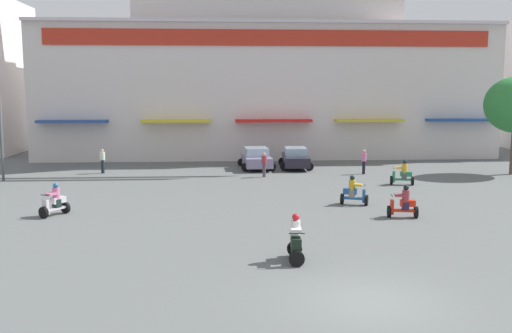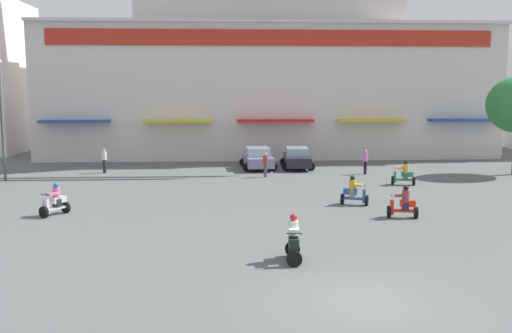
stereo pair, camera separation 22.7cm
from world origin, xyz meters
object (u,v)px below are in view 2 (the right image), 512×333
streetlamp_near (1,111)px  parked_car_0 (258,158)px  parked_car_1 (297,158)px  scooter_rider_1 (404,175)px  scooter_rider_4 (403,204)px  pedestrian_0 (365,160)px  scooter_rider_0 (293,242)px  scooter_rider_5 (354,193)px  pedestrian_2 (104,159)px  pedestrian_1 (265,163)px  scooter_rider_3 (55,202)px

streetlamp_near → parked_car_0: bearing=15.0°
parked_car_1 → scooter_rider_1: bearing=-54.0°
parked_car_0 → parked_car_1: size_ratio=0.98×
scooter_rider_4 → streetlamp_near: 24.87m
parked_car_0 → scooter_rider_4: size_ratio=3.01×
pedestrian_0 → parked_car_0: bearing=156.7°
scooter_rider_0 → scooter_rider_1: size_ratio=1.06×
scooter_rider_0 → scooter_rider_5: (4.13, 8.97, -0.06)m
parked_car_0 → streetlamp_near: bearing=-165.0°
scooter_rider_1 → pedestrian_2: (-18.91, 5.89, 0.34)m
parked_car_1 → streetlamp_near: 19.86m
pedestrian_1 → scooter_rider_1: bearing=-23.6°
parked_car_0 → scooter_rider_0: scooter_rider_0 is taller
parked_car_0 → scooter_rider_5: (4.01, -12.97, -0.16)m
pedestrian_2 → parked_car_0: bearing=8.1°
parked_car_1 → scooter_rider_5: 13.14m
parked_car_0 → scooter_rider_3: parked_car_0 is taller
parked_car_0 → scooter_rider_3: size_ratio=2.98×
parked_car_0 → pedestrian_0: size_ratio=2.68×
parked_car_1 → pedestrian_1: 4.78m
scooter_rider_0 → scooter_rider_3: (-9.97, 7.44, -0.05)m
parked_car_0 → pedestrian_1: bearing=-86.2°
streetlamp_near → scooter_rider_1: bearing=-7.1°
scooter_rider_3 → scooter_rider_5: bearing=6.2°
parked_car_1 → scooter_rider_4: parked_car_1 is taller
pedestrian_1 → pedestrian_2: bearing=167.6°
parked_car_1 → pedestrian_2: size_ratio=2.72×
parked_car_0 → scooter_rider_4: (5.54, -15.90, -0.16)m
pedestrian_2 → scooter_rider_5: bearing=-38.1°
pedestrian_2 → streetlamp_near: (-5.57, -2.82, 3.38)m
scooter_rider_5 → parked_car_0: bearing=107.2°
scooter_rider_1 → streetlamp_near: size_ratio=0.20×
scooter_rider_0 → scooter_rider_1: bearing=59.9°
parked_car_0 → scooter_rider_5: size_ratio=3.03×
scooter_rider_0 → pedestrian_0: 20.22m
scooter_rider_4 → pedestrian_1: 13.12m
scooter_rider_4 → parked_car_1: bearing=99.5°
scooter_rider_0 → pedestrian_2: pedestrian_2 is taller
parked_car_0 → pedestrian_2: pedestrian_2 is taller
scooter_rider_1 → scooter_rider_3: size_ratio=1.01×
scooter_rider_3 → pedestrian_2: bearing=92.2°
scooter_rider_3 → parked_car_0: bearing=55.1°
parked_car_1 → scooter_rider_4: bearing=-80.5°
scooter_rider_4 → pedestrian_1: pedestrian_1 is taller
scooter_rider_1 → pedestrian_0: pedestrian_0 is taller
scooter_rider_5 → scooter_rider_1: bearing=52.3°
pedestrian_2 → pedestrian_1: bearing=-12.4°
scooter_rider_3 → pedestrian_1: bearing=45.7°
parked_car_0 → scooter_rider_0: size_ratio=2.79×
pedestrian_2 → scooter_rider_3: bearing=-87.8°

